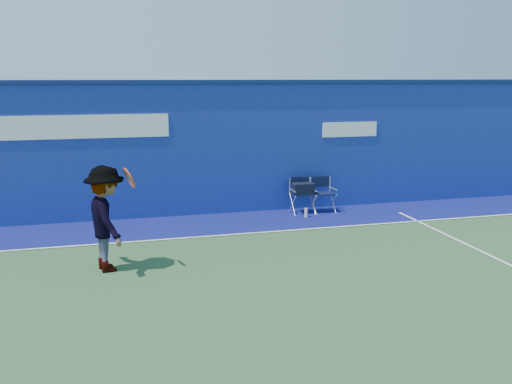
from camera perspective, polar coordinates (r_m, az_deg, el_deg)
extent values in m
plane|color=#31552D|center=(8.02, 0.17, -11.03)|extent=(80.00, 80.00, 0.00)
cube|color=navy|center=(12.59, -5.80, 4.46)|extent=(24.00, 0.40, 3.00)
cube|color=navy|center=(12.48, -5.95, 11.49)|extent=(24.00, 0.50, 0.08)
cube|color=white|center=(12.23, -19.82, 6.43)|extent=(4.50, 0.02, 0.50)
cube|color=white|center=(13.36, 9.85, 6.51)|extent=(1.40, 0.02, 0.35)
cube|color=navy|center=(11.82, -4.84, -3.42)|extent=(24.00, 1.80, 0.01)
cube|color=white|center=(10.96, -4.05, -4.60)|extent=(24.00, 0.06, 0.01)
cube|color=black|center=(12.72, 4.93, -0.24)|extent=(0.44, 0.37, 0.03)
cube|color=silver|center=(12.88, 4.63, 0.74)|extent=(0.49, 0.02, 0.36)
cube|color=black|center=(12.87, 4.63, 1.05)|extent=(0.44, 0.02, 0.25)
cube|color=black|center=(12.67, 4.98, 0.33)|extent=(0.49, 0.29, 0.27)
cube|color=black|center=(12.86, 7.10, -0.16)|extent=(0.43, 0.37, 0.03)
cube|color=silver|center=(13.02, 6.78, 0.80)|extent=(0.49, 0.02, 0.36)
cube|color=black|center=(13.01, 6.79, 1.11)|extent=(0.43, 0.02, 0.25)
cylinder|color=white|center=(12.39, 5.29, -2.20)|extent=(0.07, 0.07, 0.22)
imported|color=#EA4738|center=(9.18, -15.50, -2.73)|extent=(0.94, 1.27, 1.75)
torus|color=red|center=(8.91, -13.19, 1.46)|extent=(0.26, 0.40, 0.35)
cylinder|color=gray|center=(8.91, -13.19, 1.46)|extent=(0.21, 0.34, 0.29)
cylinder|color=black|center=(9.01, -15.07, 0.58)|extent=(0.32, 0.12, 0.17)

